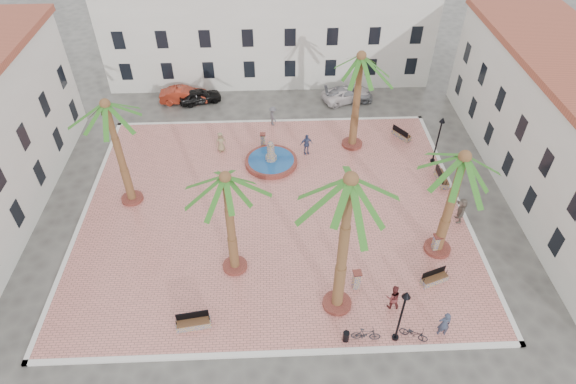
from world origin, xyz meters
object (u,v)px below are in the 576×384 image
Objects in this scene: litter_bin at (346,336)px; lamppost_e at (440,132)px; palm_s at (349,195)px; bench_ne at (401,135)px; bench_se at (434,279)px; lamppost_s at (403,308)px; pedestrian_fountain_a at (221,142)px; pedestrian_east at (461,210)px; pedestrian_fountain_b at (306,144)px; pedestrian_north at (273,116)px; palm_ne at (360,67)px; car_silver at (349,94)px; cyclist_b at (393,297)px; car_black at (200,96)px; fountain at (271,161)px; bollard_n at (263,140)px; bicycle_b at (366,334)px; palm_nw at (108,116)px; bicycle_a at (414,333)px; bollard_se at (356,280)px; palm_e at (461,170)px; bollard_e at (436,243)px; cyclist_a at (444,324)px; car_white at (347,94)px; bench_s at (193,323)px; car_red at (184,95)px; bench_e at (441,178)px; palm_sw at (226,189)px.

lamppost_e is at bearing 59.98° from litter_bin.
bench_ne is (7.22, 16.19, -8.09)m from palm_s.
lamppost_s is (-3.08, -3.65, 2.49)m from bench_se.
pedestrian_fountain_a is 0.90× the size of pedestrian_east.
pedestrian_north is (-2.54, 4.18, -0.01)m from pedestrian_fountain_b.
palm_ne is 4.61× the size of bench_ne.
lamppost_s is at bearing 177.87° from car_silver.
lamppost_s is 2.77m from cyclist_b.
pedestrian_fountain_b is 0.46× the size of car_black.
fountain is 2.31× the size of cyclist_b.
bollard_n is 0.80× the size of bicycle_b.
pedestrian_east is at bearing -7.64° from palm_nw.
pedestrian_east is at bearing -4.61° from bicycle_a.
palm_nw is 6.02× the size of bollard_se.
fountain is 0.90× the size of car_silver.
car_black is at bearing 152.49° from lamppost_e.
palm_ne is 5.11× the size of bicycle_b.
palm_e is 5.78m from bollard_e.
lamppost_s is 1.01× the size of lamppost_e.
fountain reaches higher than bollard_n.
bicycle_b is 24.85m from car_silver.
cyclist_a is at bearing -176.28° from car_silver.
fountain is 15.84m from litter_bin.
car_white is (-3.06, 18.79, -0.23)m from bollard_e.
bench_s is 2.84× the size of litter_bin.
bench_e is at bearing -123.14° from car_red.
palm_nw reaches higher than car_black.
bench_e is (12.47, -2.64, 0.01)m from fountain.
palm_nw is at bearing 150.57° from bollard_se.
car_red is (-12.56, 21.66, -0.14)m from bollard_se.
car_white reaches higher than bicycle_b.
palm_sw is 10.03m from litter_bin.
lamppost_e is 17.67m from litter_bin.
fountain is 14.19m from pedestrian_east.
bicycle_a is at bearing -77.43° from pedestrian_fountain_a.
pedestrian_east is at bearing -162.02° from car_silver.
palm_ne is at bearing 0.23° from bicycle_b.
lamppost_e is (22.34, 3.46, -4.23)m from palm_nw.
palm_e is 11.37× the size of litter_bin.
lamppost_s is at bearing -38.52° from palm_s.
bench_s is at bearing -107.34° from fountain.
cyclist_b reaches higher than bench_s.
fountain is 2.26× the size of bench_se.
bollard_e is at bearing 143.23° from bench_ne.
bicycle_b is at bearing -172.60° from car_black.
pedestrian_fountain_b is at bearing 67.83° from bench_e.
car_silver is (-5.26, 16.03, -0.44)m from pedestrian_east.
bench_se is 2.54m from bollard_e.
bollard_n reaches higher than bench_e.
bench_se is at bearing -142.97° from car_red.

